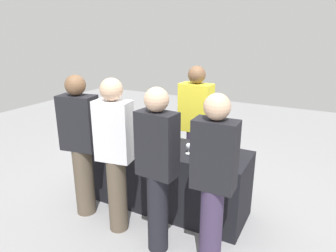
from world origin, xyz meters
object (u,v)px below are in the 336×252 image
wine_bottle_7 (232,146)px  guest_1 (115,151)px  wine_glass_2 (189,146)px  wine_bottle_4 (172,134)px  wine_glass_3 (210,151)px  ice_bucket (215,147)px  wine_bottle_1 (129,128)px  guest_3 (213,178)px  wine_glass_1 (168,141)px  guest_2 (157,166)px  wine_glass_4 (220,154)px  server_pouring (195,125)px  guest_0 (81,142)px  wine_bottle_2 (143,129)px  wine_bottle_5 (194,137)px  wine_glass_0 (126,134)px  wine_bottle_0 (125,125)px  wine_bottle_3 (155,131)px  wine_bottle_6 (205,140)px

wine_bottle_7 → guest_1: size_ratio=0.18×
wine_glass_2 → wine_bottle_4: bearing=150.0°
wine_glass_3 → ice_bucket: bearing=92.0°
wine_bottle_1 → guest_3: bearing=-29.0°
wine_glass_1 → guest_2: guest_2 is taller
wine_glass_3 → wine_glass_4: 0.11m
ice_bucket → guest_3: guest_3 is taller
server_pouring → guest_0: bearing=56.0°
wine_glass_4 → guest_0: 1.55m
wine_bottle_2 → wine_glass_2: size_ratio=2.38×
wine_bottle_1 → guest_2: guest_2 is taller
wine_bottle_1 → ice_bucket: (1.19, -0.09, -0.01)m
wine_glass_3 → guest_3: 0.59m
wine_bottle_5 → wine_glass_4: size_ratio=2.35×
wine_bottle_1 → wine_glass_4: wine_bottle_1 is taller
wine_bottle_1 → guest_3: (1.42, -0.79, -0.01)m
wine_bottle_5 → wine_glass_1: bearing=-128.0°
wine_bottle_4 → ice_bucket: 0.58m
wine_bottle_5 → wine_glass_2: 0.25m
wine_bottle_7 → wine_glass_1: size_ratio=1.97×
wine_glass_1 → wine_glass_3: (0.53, -0.05, 0.00)m
ice_bucket → wine_glass_0: bearing=-173.8°
guest_0 → guest_2: (1.08, -0.15, 0.00)m
wine_bottle_0 → wine_glass_3: wine_bottle_0 is taller
wine_glass_1 → guest_0: size_ratio=0.09×
wine_glass_0 → guest_2: size_ratio=0.09×
wine_glass_1 → ice_bucket: 0.53m
wine_glass_4 → guest_2: bearing=-126.8°
wine_bottle_3 → wine_glass_4: bearing=-17.0°
wine_bottle_7 → guest_0: guest_0 is taller
wine_bottle_6 → guest_1: 1.02m
wine_bottle_2 → wine_bottle_5: (0.69, 0.02, 0.00)m
wine_bottle_7 → wine_bottle_4: bearing=179.3°
wine_glass_0 → guest_0: guest_0 is taller
wine_bottle_5 → wine_bottle_7: 0.48m
wine_bottle_1 → guest_0: bearing=-106.5°
guest_1 → guest_3: guest_1 is taller
wine_glass_2 → wine_bottle_1: bearing=169.2°
wine_bottle_3 → ice_bucket: bearing=-8.6°
wine_glass_1 → wine_glass_3: bearing=-5.5°
ice_bucket → wine_bottle_4: bearing=171.2°
ice_bucket → wine_bottle_1: bearing=175.7°
wine_bottle_3 → wine_glass_1: 0.38m
ice_bucket → wine_bottle_7: bearing=26.4°
guest_0 → guest_1: guest_1 is taller
wine_bottle_7 → ice_bucket: (-0.16, -0.08, -0.00)m
wine_glass_1 → wine_glass_3: wine_glass_3 is taller
ice_bucket → guest_2: (-0.31, -0.72, -0.00)m
wine_bottle_5 → wine_glass_3: bearing=-44.7°
wine_bottle_3 → ice_bucket: size_ratio=1.48×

